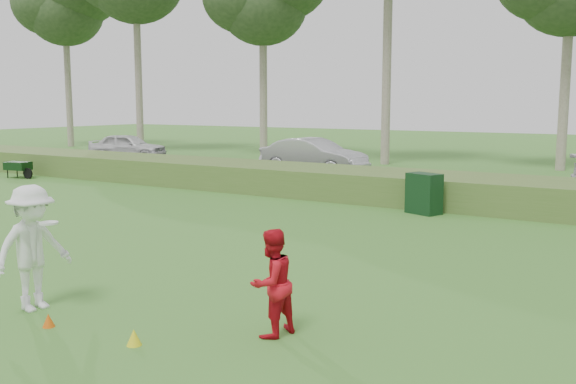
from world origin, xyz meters
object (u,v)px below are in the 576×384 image
Objects in this scene: cone_yellow at (134,337)px; car_mid at (314,156)px; player_white at (33,248)px; utility_cabinet at (424,194)px; car_left at (128,146)px; cone_orange at (49,320)px; player_red at (272,283)px.

car_mid is (-7.42, 17.86, 0.72)m from cone_yellow.
player_white is 1.66× the size of utility_cabinet.
cone_yellow is at bearing -153.56° from car_mid.
car_left is (-19.35, 18.86, 0.65)m from cone_yellow.
player_white is 0.41× the size of car_mid.
car_left is (-17.84, 18.99, 0.66)m from cone_orange.
cone_orange is 26.06m from car_left.
cone_yellow is at bearing -153.95° from car_left.
car_left is at bearing -119.20° from player_red.
player_red is 0.31× the size of car_mid.
player_red is 1.90m from cone_yellow.
player_red is at bearing -70.01° from player_white.
cone_orange is 11.58m from utility_cabinet.
cone_orange is 1.51m from cone_yellow.
utility_cabinet is (-1.55, 10.15, -0.16)m from player_red.
utility_cabinet reaches higher than cone_orange.
cone_orange is 0.87× the size of cone_yellow.
player_red is at bearing 42.93° from cone_yellow.
player_red is (3.63, 0.95, -0.22)m from player_white.
player_red is 27.17m from car_left.
player_white is at bearing -64.08° from player_red.
cone_orange is 0.17× the size of utility_cabinet.
player_red is 3.19m from cone_orange.
player_red is 1.28× the size of utility_cabinet.
car_left is at bearing 89.06° from car_mid.
car_mid is at bearing -114.49° from car_left.
player_white is 2.48m from cone_yellow.
utility_cabinet is (-0.24, 11.38, 0.46)m from cone_yellow.
player_red is at bearing -60.58° from utility_cabinet.
utility_cabinet is at bearing -131.07° from car_left.
car_mid reaches higher than car_left.
player_white is at bearing -157.18° from car_left.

